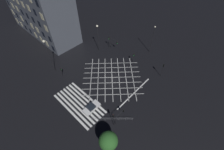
# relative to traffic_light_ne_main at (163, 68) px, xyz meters

# --- Properties ---
(ground_plane) EXTENTS (200.00, 200.00, 0.00)m
(ground_plane) POSITION_rel_traffic_light_ne_main_xyz_m (-9.44, -9.59, -3.17)
(ground_plane) COLOR black
(road_markings) EXTENTS (19.36, 24.04, 0.01)m
(road_markings) POSITION_rel_traffic_light_ne_main_xyz_m (-9.07, -16.04, -3.17)
(road_markings) COLOR silver
(road_markings) RESTS_ON ground_plane
(traffic_light_ne_main) EXTENTS (0.39, 0.36, 4.46)m
(traffic_light_ne_main) POSITION_rel_traffic_light_ne_main_xyz_m (0.00, 0.00, 0.00)
(traffic_light_ne_main) COLOR black
(traffic_light_ne_main) RESTS_ON ground_plane
(traffic_light_se_main) EXTENTS (0.39, 0.36, 4.50)m
(traffic_light_se_main) POSITION_rel_traffic_light_ne_main_xyz_m (0.14, -19.33, 0.02)
(traffic_light_se_main) COLOR black
(traffic_light_se_main) RESTS_ON ground_plane
(traffic_light_se_cross) EXTENTS (0.36, 2.68, 3.39)m
(traffic_light_se_cross) POSITION_rel_traffic_light_ne_main_xyz_m (0.36, -17.48, -0.68)
(traffic_light_se_cross) COLOR black
(traffic_light_se_cross) RESTS_ON ground_plane
(traffic_light_nw_cross) EXTENTS (0.36, 0.39, 4.34)m
(traffic_light_nw_cross) POSITION_rel_traffic_light_ne_main_xyz_m (-19.26, -0.40, -0.08)
(traffic_light_nw_cross) COLOR black
(traffic_light_nw_cross) RESTS_ON ground_plane
(traffic_light_median_north) EXTENTS (0.36, 0.39, 3.54)m
(traffic_light_median_north) POSITION_rel_traffic_light_ne_main_xyz_m (-9.02, -0.70, -0.64)
(traffic_light_median_north) COLOR black
(traffic_light_median_north) RESTS_ON ground_plane
(traffic_light_sw_cross) EXTENTS (0.36, 0.39, 3.40)m
(traffic_light_sw_cross) POSITION_rel_traffic_light_ne_main_xyz_m (-19.51, -18.60, -0.74)
(traffic_light_sw_cross) COLOR black
(traffic_light_sw_cross) RESTS_ON ground_plane
(traffic_light_nw_main) EXTENTS (3.05, 0.36, 3.89)m
(traffic_light_nw_main) POSITION_rel_traffic_light_ne_main_xyz_m (-17.49, 0.07, -0.29)
(traffic_light_nw_main) COLOR black
(traffic_light_nw_main) RESTS_ON ground_plane
(street_lamp_east) EXTENTS (0.64, 0.64, 10.25)m
(street_lamp_east) POSITION_rel_traffic_light_ne_main_xyz_m (-23.26, -18.77, 4.61)
(street_lamp_east) COLOR black
(street_lamp_east) RESTS_ON ground_plane
(street_lamp_west) EXTENTS (0.63, 0.63, 8.95)m
(street_lamp_west) POSITION_rel_traffic_light_ne_main_xyz_m (-20.88, -3.66, 3.72)
(street_lamp_west) COLOR black
(street_lamp_west) RESTS_ON ground_plane
(street_lamp_far) EXTENTS (0.45, 0.45, 9.13)m
(street_lamp_far) POSITION_rel_traffic_light_ne_main_xyz_m (-8.21, 6.92, 2.78)
(street_lamp_far) COLOR black
(street_lamp_far) RESTS_ON ground_plane
(street_tree_near) EXTENTS (3.38, 3.38, 6.00)m
(street_tree_near) POSITION_rel_traffic_light_ne_main_xyz_m (2.66, -23.45, 1.11)
(street_tree_near) COLOR brown
(street_tree_near) RESTS_ON ground_plane
(waiting_car) EXTENTS (1.85, 4.17, 1.24)m
(waiting_car) POSITION_rel_traffic_light_ne_main_xyz_m (-6.21, -19.94, -2.58)
(waiting_car) COLOR silver
(waiting_car) RESTS_ON ground_plane
(pedestrian_railing) EXTENTS (6.62, 6.19, 1.05)m
(pedestrian_railing) POSITION_rel_traffic_light_ne_main_xyz_m (-0.88, -18.74, -2.50)
(pedestrian_railing) COLOR gray
(pedestrian_railing) RESTS_ON ground_plane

